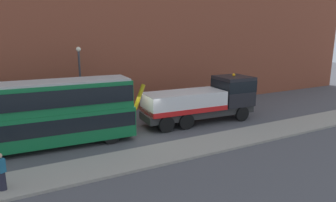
% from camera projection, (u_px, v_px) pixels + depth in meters
% --- Properties ---
extents(ground_plane, '(120.00, 120.00, 0.00)m').
position_uv_depth(ground_plane, '(139.00, 133.00, 21.35)').
color(ground_plane, '#4C4C51').
extents(near_kerb, '(60.00, 2.80, 0.15)m').
position_uv_depth(near_kerb, '(167.00, 152.00, 17.73)').
color(near_kerb, gray).
rests_on(near_kerb, ground_plane).
extents(building_facade, '(60.00, 1.50, 16.00)m').
position_uv_depth(building_facade, '(105.00, 18.00, 25.32)').
color(building_facade, brown).
rests_on(building_facade, ground_plane).
extents(recovery_tow_truck, '(10.20, 3.11, 3.67)m').
position_uv_depth(recovery_tow_truck, '(204.00, 100.00, 23.75)').
color(recovery_tow_truck, '#2D2D2D').
rests_on(recovery_tow_truck, ground_plane).
extents(double_decker_bus, '(11.14, 3.13, 4.06)m').
position_uv_depth(double_decker_bus, '(41.00, 112.00, 18.19)').
color(double_decker_bus, '#146B38').
rests_on(double_decker_bus, ground_plane).
extents(pedestrian_onlooker, '(0.43, 0.48, 1.71)m').
position_uv_depth(pedestrian_onlooker, '(1.00, 172.00, 13.21)').
color(pedestrian_onlooker, '#232333').
rests_on(pedestrian_onlooker, near_kerb).
extents(street_lamp, '(0.36, 0.36, 5.83)m').
position_uv_depth(street_lamp, '(80.00, 78.00, 23.14)').
color(street_lamp, '#38383D').
rests_on(street_lamp, ground_plane).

